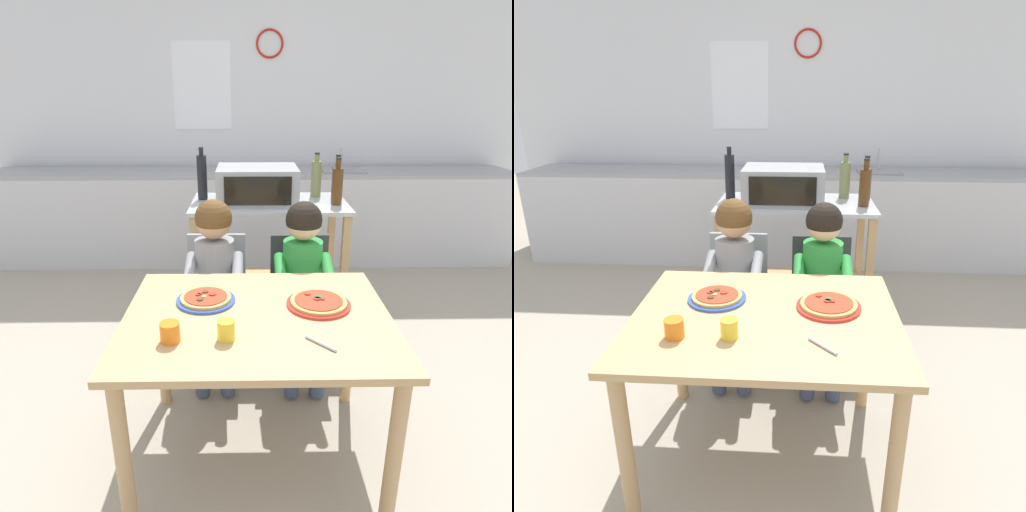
% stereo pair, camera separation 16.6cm
% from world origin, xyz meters
% --- Properties ---
extents(ground_plane, '(11.93, 11.93, 0.00)m').
position_xyz_m(ground_plane, '(0.00, 1.19, 0.00)').
color(ground_plane, '#A89E8C').
extents(back_wall_tiled, '(5.58, 0.14, 2.70)m').
position_xyz_m(back_wall_tiled, '(-0.00, 3.04, 1.35)').
color(back_wall_tiled, silver).
rests_on(back_wall_tiled, ground).
extents(kitchen_counter, '(5.02, 0.60, 1.09)m').
position_xyz_m(kitchen_counter, '(0.00, 2.63, 0.44)').
color(kitchen_counter, silver).
rests_on(kitchen_counter, ground).
extents(kitchen_island_cart, '(1.04, 0.58, 0.91)m').
position_xyz_m(kitchen_island_cart, '(0.11, 1.27, 0.61)').
color(kitchen_island_cart, '#B7BABF').
rests_on(kitchen_island_cart, ground).
extents(toaster_oven, '(0.52, 0.40, 0.23)m').
position_xyz_m(toaster_oven, '(0.03, 1.27, 1.03)').
color(toaster_oven, '#999BA0').
rests_on(toaster_oven, kitchen_island_cart).
extents(bottle_brown_beer, '(0.07, 0.07, 0.35)m').
position_xyz_m(bottle_brown_beer, '(-0.35, 1.36, 1.07)').
color(bottle_brown_beer, black).
rests_on(bottle_brown_beer, kitchen_island_cart).
extents(bottle_squat_spirits, '(0.07, 0.07, 0.30)m').
position_xyz_m(bottle_squat_spirits, '(0.54, 1.19, 1.04)').
color(bottle_squat_spirits, '#4C2D14').
rests_on(bottle_squat_spirits, kitchen_island_cart).
extents(bottle_tall_green_wine, '(0.07, 0.07, 0.30)m').
position_xyz_m(bottle_tall_green_wine, '(0.44, 1.43, 1.04)').
color(bottle_tall_green_wine, olive).
rests_on(bottle_tall_green_wine, kitchen_island_cart).
extents(bottle_slim_sauce, '(0.07, 0.07, 0.30)m').
position_xyz_m(bottle_slim_sauce, '(0.57, 1.37, 1.03)').
color(bottle_slim_sauce, '#4C2D14').
rests_on(bottle_slim_sauce, kitchen_island_cart).
extents(dining_table, '(1.11, 0.90, 0.74)m').
position_xyz_m(dining_table, '(0.00, 0.00, 0.63)').
color(dining_table, tan).
rests_on(dining_table, ground).
extents(dining_chair_left, '(0.36, 0.36, 0.81)m').
position_xyz_m(dining_chair_left, '(-0.22, 0.76, 0.48)').
color(dining_chair_left, gray).
rests_on(dining_chair_left, ground).
extents(dining_chair_right, '(0.36, 0.36, 0.81)m').
position_xyz_m(dining_chair_right, '(0.27, 0.74, 0.48)').
color(dining_chair_right, '#333338').
rests_on(dining_chair_right, ground).
extents(child_in_grey_shirt, '(0.32, 0.42, 1.05)m').
position_xyz_m(child_in_grey_shirt, '(-0.22, 0.64, 0.69)').
color(child_in_grey_shirt, '#424C6B').
rests_on(child_in_grey_shirt, ground).
extents(child_in_green_shirt, '(0.32, 0.42, 1.04)m').
position_xyz_m(child_in_green_shirt, '(0.27, 0.62, 0.68)').
color(child_in_green_shirt, '#424C6B').
rests_on(child_in_green_shirt, ground).
extents(pizza_plate_blue_rimmed, '(0.26, 0.26, 0.03)m').
position_xyz_m(pizza_plate_blue_rimmed, '(-0.23, 0.13, 0.75)').
color(pizza_plate_blue_rimmed, '#3356B7').
rests_on(pizza_plate_blue_rimmed, dining_table).
extents(pizza_plate_red_rimmed, '(0.28, 0.28, 0.03)m').
position_xyz_m(pizza_plate_red_rimmed, '(0.27, 0.08, 0.75)').
color(pizza_plate_red_rimmed, red).
rests_on(pizza_plate_red_rimmed, dining_table).
extents(drinking_cup_orange, '(0.08, 0.08, 0.08)m').
position_xyz_m(drinking_cup_orange, '(-0.33, -0.20, 0.78)').
color(drinking_cup_orange, orange).
rests_on(drinking_cup_orange, dining_table).
extents(drinking_cup_yellow, '(0.07, 0.07, 0.08)m').
position_xyz_m(drinking_cup_yellow, '(-0.12, -0.19, 0.78)').
color(drinking_cup_yellow, yellow).
rests_on(drinking_cup_yellow, dining_table).
extents(serving_spoon, '(0.10, 0.11, 0.01)m').
position_xyz_m(serving_spoon, '(0.23, -0.24, 0.74)').
color(serving_spoon, '#B7BABF').
rests_on(serving_spoon, dining_table).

